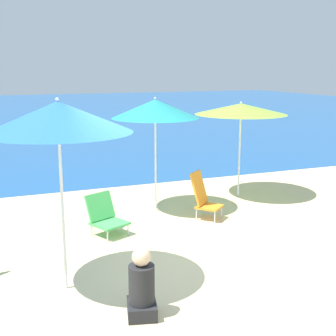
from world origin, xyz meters
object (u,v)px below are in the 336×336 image
beach_umbrella_lime (241,109)px  beach_umbrella_blue (58,117)px  person_seated_near (142,288)px  beach_umbrella_teal (155,109)px  beach_chair_orange (203,196)px  beach_chair_green (105,215)px

beach_umbrella_lime → beach_umbrella_blue: 5.14m
beach_umbrella_lime → person_seated_near: (-3.53, -3.95, -1.53)m
beach_umbrella_teal → beach_umbrella_blue: bearing=-129.6°
beach_umbrella_teal → beach_chair_orange: bearing=-49.6°
beach_umbrella_lime → beach_chair_orange: size_ratio=2.34×
beach_umbrella_lime → beach_chair_orange: beach_umbrella_lime is taller
beach_chair_orange → person_seated_near: beach_chair_orange is taller
person_seated_near → beach_chair_orange: bearing=67.5°
beach_umbrella_teal → person_seated_near: beach_umbrella_teal is taller
beach_umbrella_blue → beach_chair_green: 2.70m
beach_umbrella_teal → beach_chair_orange: size_ratio=2.52×
beach_umbrella_teal → person_seated_near: size_ratio=2.71×
beach_umbrella_blue → beach_chair_green: (0.95, 1.74, -1.83)m
beach_umbrella_teal → beach_chair_green: 2.23m
beach_chair_green → person_seated_near: size_ratio=0.92×
beach_umbrella_blue → person_seated_near: beach_umbrella_blue is taller
beach_umbrella_blue → person_seated_near: 2.16m
person_seated_near → beach_umbrella_blue: bearing=138.4°
person_seated_near → beach_chair_green: bearing=98.5°
beach_umbrella_teal → beach_umbrella_blue: 3.41m
beach_chair_orange → beach_umbrella_blue: bearing=172.4°
beach_umbrella_blue → beach_chair_orange: (2.82, 1.87, -1.72)m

